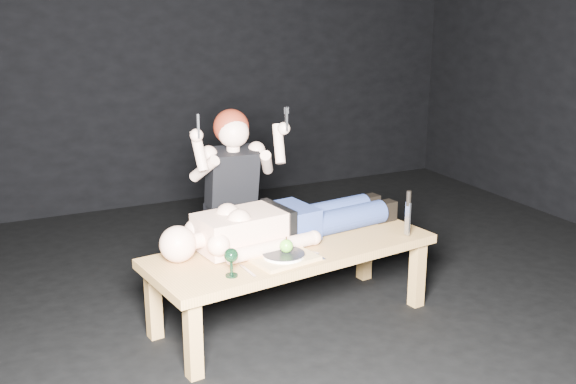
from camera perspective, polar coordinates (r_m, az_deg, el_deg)
The scene contains 13 objects.
ground at distance 4.13m, azimuth 4.08°, elevation -9.46°, with size 5.00×5.00×0.00m, color black.
back_wall at distance 6.03m, azimuth -7.74°, elevation 13.35°, with size 5.00×5.00×0.00m, color black.
table at distance 3.86m, azimuth 0.32°, elevation -7.70°, with size 1.62×0.61×0.45m, color #AD7840.
lying_man at distance 3.86m, azimuth -0.18°, elevation -2.15°, with size 1.51×0.46×0.25m, color beige, non-canonical shape.
kneeling_woman at distance 4.19m, azimuth -5.00°, elevation -0.46°, with size 0.63×0.71×1.18m, color black, non-canonical shape.
serving_tray at distance 3.58m, azimuth -0.36°, elevation -5.57°, with size 0.33×0.24×0.02m, color tan.
plate at distance 3.57m, azimuth -0.36°, elevation -5.29°, with size 0.22×0.22×0.02m, color white.
apple at distance 3.58m, azimuth -0.14°, elevation -4.54°, with size 0.07×0.07×0.07m, color green.
goblet at distance 3.37m, azimuth -4.77°, elevation -5.89°, with size 0.07×0.07×0.15m, color black, non-canonical shape.
fork_flat at distance 3.45m, azimuth -3.40°, elevation -6.61°, with size 0.02×0.17×0.01m, color #B2B2B7.
knife_flat at distance 3.65m, azimuth 2.32°, elevation -5.26°, with size 0.02×0.17×0.01m, color #B2B2B7.
spoon_flat at distance 3.70m, azimuth 1.48°, elevation -4.94°, with size 0.02×0.17×0.01m, color #B2B2B7.
carving_knife at distance 3.94m, azimuth 10.01°, elevation -1.82°, with size 0.04×0.04×0.27m, color #B2B2B7, non-canonical shape.
Camera 1 is at (-1.87, -3.23, 1.79)m, focal length 42.48 mm.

